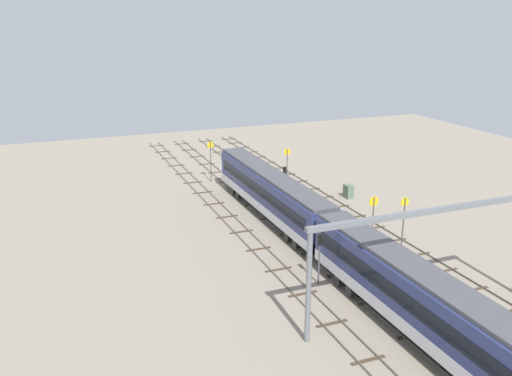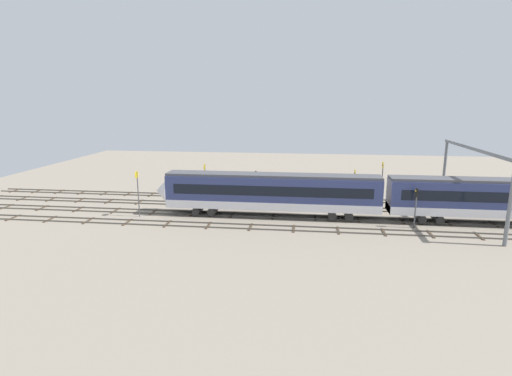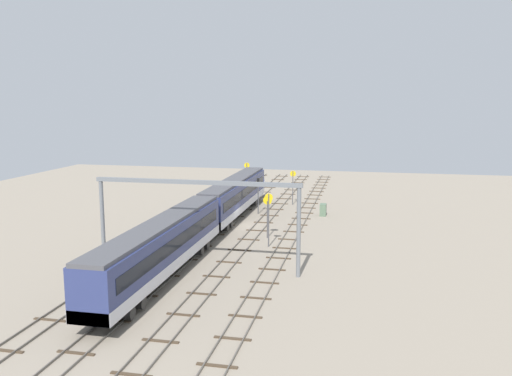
% 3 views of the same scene
% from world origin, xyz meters
% --- Properties ---
extents(ground_plane, '(106.46, 106.46, 0.00)m').
position_xyz_m(ground_plane, '(0.00, 0.00, 0.00)').
color(ground_plane, gray).
extents(track_near_foreground, '(90.46, 2.40, 0.16)m').
position_xyz_m(track_near_foreground, '(-0.00, -6.41, 0.07)').
color(track_near_foreground, '#59544C').
rests_on(track_near_foreground, ground).
extents(track_second_near, '(90.46, 2.40, 0.16)m').
position_xyz_m(track_second_near, '(-0.00, -2.14, 0.07)').
color(track_second_near, '#59544C').
rests_on(track_second_near, ground).
extents(track_with_train, '(90.46, 2.40, 0.16)m').
position_xyz_m(track_with_train, '(-0.00, 2.14, 0.07)').
color(track_with_train, '#59544C').
rests_on(track_with_train, ground).
extents(track_second_far, '(90.46, 2.40, 0.16)m').
position_xyz_m(track_second_far, '(-0.00, 6.41, 0.07)').
color(track_second_far, '#59544C').
rests_on(track_second_far, ground).
extents(train, '(50.40, 3.24, 4.80)m').
position_xyz_m(train, '(-6.86, 2.14, 2.66)').
color(train, navy).
rests_on(train, ground).
extents(overhead_gantry, '(0.40, 18.46, 8.02)m').
position_xyz_m(overhead_gantry, '(-17.04, 0.03, 6.10)').
color(overhead_gantry, slate).
rests_on(overhead_gantry, ground).
extents(speed_sign_near_foreground, '(0.14, 0.83, 4.94)m').
position_xyz_m(speed_sign_near_foreground, '(14.24, -4.06, 3.14)').
color(speed_sign_near_foreground, '#4C4C51').
rests_on(speed_sign_near_foreground, ground).
extents(speed_sign_mid_trackside, '(0.14, 0.86, 5.30)m').
position_xyz_m(speed_sign_mid_trackside, '(19.96, 4.05, 3.38)').
color(speed_sign_mid_trackside, '#4C4C51').
rests_on(speed_sign_mid_trackside, ground).
extents(speed_sign_far_trackside, '(0.14, 0.82, 5.54)m').
position_xyz_m(speed_sign_far_trackside, '(-8.34, -4.73, 3.47)').
color(speed_sign_far_trackside, '#4C4C51').
rests_on(speed_sign_far_trackside, ground).
extents(speed_sign_distant_end, '(0.14, 0.96, 4.65)m').
position_xyz_m(speed_sign_distant_end, '(-4.89, -3.95, 3.08)').
color(speed_sign_distant_end, '#4C4C51').
rests_on(speed_sign_distant_end, ground).
extents(signal_light_trackside_approach, '(0.31, 0.32, 4.79)m').
position_xyz_m(signal_light_trackside_approach, '(7.11, -0.44, 3.12)').
color(signal_light_trackside_approach, '#4C4C51').
rests_on(signal_light_trackside_approach, ground).
extents(signal_light_trackside_departure, '(0.31, 0.32, 4.23)m').
position_xyz_m(signal_light_trackside_departure, '(-10.17, 4.46, 2.78)').
color(signal_light_trackside_departure, '#4C4C51').
rests_on(signal_light_trackside_departure, ground).
extents(relay_cabinet, '(1.20, 0.80, 1.57)m').
position_xyz_m(relay_cabinet, '(7.65, -8.98, 0.78)').
color(relay_cabinet, '#597259').
rests_on(relay_cabinet, ground).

